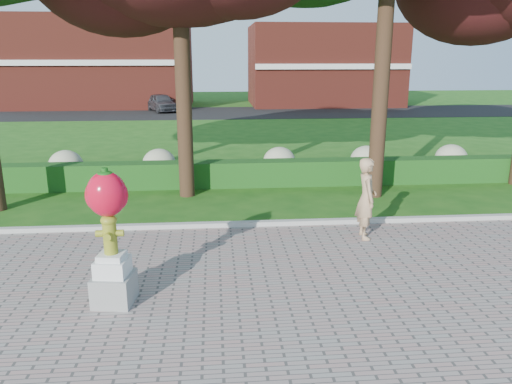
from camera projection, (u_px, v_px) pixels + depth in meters
ground at (281, 281)px, 9.16m from camera, size 100.00×100.00×0.00m
curb at (265, 224)px, 12.02m from camera, size 40.00×0.18×0.15m
lawn_hedge at (252, 173)px, 15.78m from camera, size 24.00×0.70×0.80m
hydrangea_row at (267, 162)px, 16.75m from camera, size 20.10×1.10×0.99m
street at (230, 113)px, 36.06m from camera, size 50.00×8.00×0.02m
building_left at (103, 62)px, 40.10m from camera, size 14.00×8.00×7.00m
building_right at (323, 65)px, 41.63m from camera, size 12.00×8.00×6.40m
hydrant_sculpture at (110, 234)px, 7.96m from camera, size 0.71×0.71×2.29m
woman at (366, 198)px, 11.02m from camera, size 0.47×0.68×1.82m
parked_car at (162, 102)px, 36.69m from camera, size 2.89×4.12×1.30m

